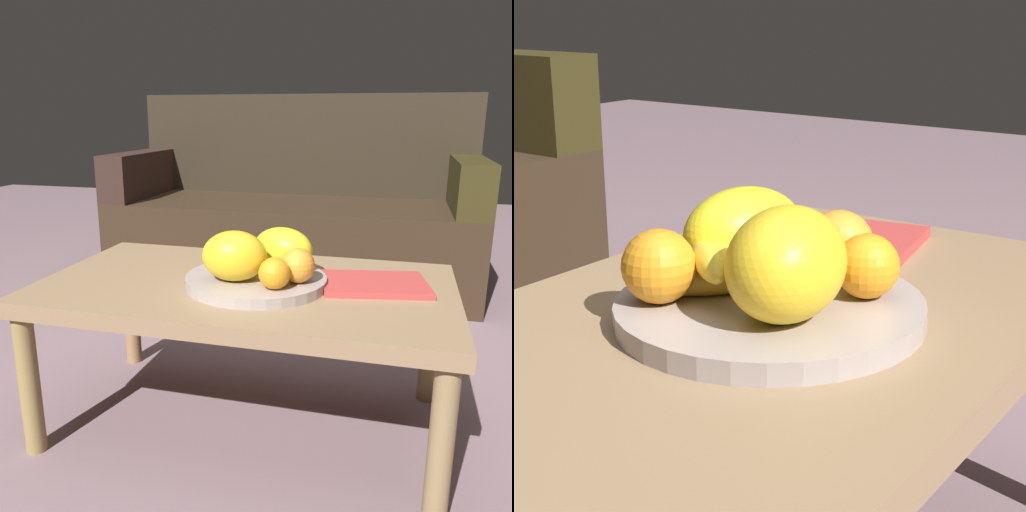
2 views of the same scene
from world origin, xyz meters
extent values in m
plane|color=slate|center=(0.00, 0.00, 0.00)|extent=(8.00, 8.00, 0.00)
cube|color=#8E6F4F|center=(0.00, 0.00, 0.38)|extent=(1.02, 0.59, 0.04)
cylinder|color=olive|center=(-0.47, -0.26, 0.18)|extent=(0.05, 0.05, 0.36)
cylinder|color=olive|center=(0.47, -0.26, 0.18)|extent=(0.05, 0.05, 0.36)
cylinder|color=#946E47|center=(-0.47, 0.26, 0.18)|extent=(0.05, 0.05, 0.36)
cylinder|color=#93784D|center=(0.47, 0.26, 0.18)|extent=(0.05, 0.05, 0.36)
cube|color=#2F2115|center=(-0.14, 1.28, 0.20)|extent=(1.70, 0.70, 0.40)
cube|color=black|center=(-0.14, 1.56, 0.65)|extent=(1.70, 0.14, 0.50)
cube|color=black|center=(-0.92, 1.28, 0.51)|extent=(0.14, 0.70, 0.22)
cube|color=#2E2810|center=(0.64, 1.28, 0.51)|extent=(0.14, 0.70, 0.22)
cylinder|color=#A39692|center=(0.03, -0.02, 0.41)|extent=(0.35, 0.35, 0.03)
ellipsoid|color=yellow|center=(-0.01, -0.07, 0.48)|extent=(0.17, 0.14, 0.12)
ellipsoid|color=yellow|center=(0.08, 0.05, 0.48)|extent=(0.18, 0.15, 0.11)
sphere|color=orange|center=(0.10, -0.11, 0.46)|extent=(0.07, 0.07, 0.07)
sphere|color=orange|center=(-0.04, 0.07, 0.47)|extent=(0.08, 0.08, 0.08)
sphere|color=orange|center=(0.14, -0.05, 0.47)|extent=(0.08, 0.08, 0.08)
ellipsoid|color=yellow|center=(0.00, 0.05, 0.44)|extent=(0.12, 0.14, 0.03)
ellipsoid|color=yellow|center=(0.01, 0.07, 0.44)|extent=(0.08, 0.15, 0.03)
ellipsoid|color=yellow|center=(0.02, 0.04, 0.47)|extent=(0.14, 0.12, 0.03)
ellipsoid|color=yellow|center=(0.00, 0.04, 0.47)|extent=(0.13, 0.13, 0.03)
cube|color=#BE3C3A|center=(0.31, 0.04, 0.41)|extent=(0.28, 0.22, 0.02)
camera|label=1|loc=(0.36, -1.22, 0.81)|focal=37.36mm
camera|label=2|loc=(-0.70, -0.53, 0.75)|focal=59.91mm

